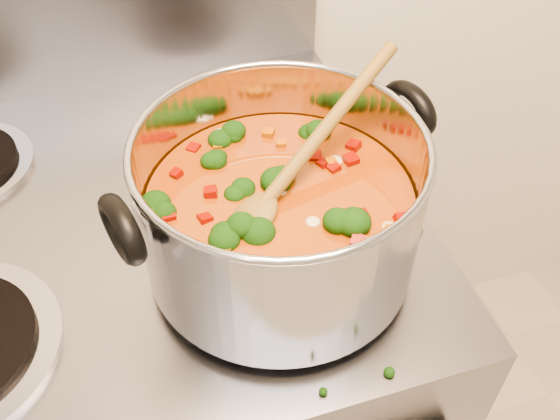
# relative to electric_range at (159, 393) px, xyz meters

# --- Properties ---
(electric_range) EXTENTS (0.76, 0.68, 1.08)m
(electric_range) POSITION_rel_electric_range_xyz_m (0.00, 0.00, 0.00)
(electric_range) COLOR gray
(electric_range) RESTS_ON ground
(stockpot) EXTENTS (0.36, 0.30, 0.18)m
(stockpot) POSITION_rel_electric_range_xyz_m (0.18, -0.14, 0.54)
(stockpot) COLOR #A8A8B0
(stockpot) RESTS_ON electric_range
(wooden_spoon) EXTENTS (0.25, 0.17, 0.12)m
(wooden_spoon) POSITION_rel_electric_range_xyz_m (0.19, -0.13, 0.59)
(wooden_spoon) COLOR brown
(wooden_spoon) RESTS_ON stockpot
(cooktop_crumbs) EXTENTS (0.41, 0.13, 0.01)m
(cooktop_crumbs) POSITION_rel_electric_range_xyz_m (0.21, -0.12, 0.46)
(cooktop_crumbs) COLOR black
(cooktop_crumbs) RESTS_ON electric_range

